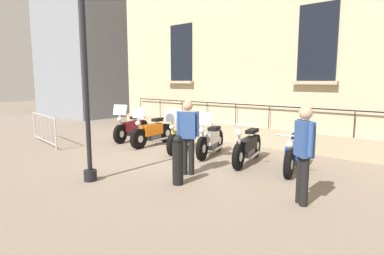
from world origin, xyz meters
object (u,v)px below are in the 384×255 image
object	(u,v)px
motorcycle_yellow	(181,137)
motorcycle_white	(211,140)
motorcycle_orange	(153,133)
pedestrian_walking	(304,149)
motorcycle_blue	(294,154)
bollard	(178,160)
motorcycle_maroon	(132,128)
lamppost	(84,40)
crowd_barrier	(44,128)
motorcycle_black	(248,147)
pedestrian_standing	(188,133)

from	to	relation	value
motorcycle_yellow	motorcycle_white	distance (m)	1.13
motorcycle_orange	pedestrian_walking	bearing A→B (deg)	73.00
motorcycle_yellow	motorcycle_white	world-z (taller)	motorcycle_yellow
motorcycle_blue	bollard	bearing A→B (deg)	-27.92
motorcycle_maroon	bollard	xyz separation A→B (m)	(2.64, 4.89, 0.09)
motorcycle_maroon	lamppost	world-z (taller)	lamppost
motorcycle_blue	lamppost	world-z (taller)	lamppost
motorcycle_white	bollard	xyz separation A→B (m)	(2.57, 1.13, 0.09)
motorcycle_orange	motorcycle_yellow	distance (m)	1.30
motorcycle_orange	crowd_barrier	distance (m)	3.73
motorcycle_orange	motorcycle_yellow	bearing A→B (deg)	92.07
pedestrian_walking	motorcycle_blue	bearing A→B (deg)	-152.90
motorcycle_orange	crowd_barrier	bearing A→B (deg)	-50.14
motorcycle_orange	pedestrian_walking	world-z (taller)	pedestrian_walking
motorcycle_black	bollard	size ratio (longest dim) A/B	2.02
motorcycle_blue	motorcycle_yellow	bearing A→B (deg)	-88.04
motorcycle_maroon	motorcycle_blue	xyz separation A→B (m)	(-0.01, 6.30, -0.03)
motorcycle_yellow	motorcycle_blue	bearing A→B (deg)	91.96
motorcycle_blue	pedestrian_walking	xyz separation A→B (m)	(2.00, 1.03, 0.59)
motorcycle_orange	bollard	distance (m)	4.34
motorcycle_blue	motorcycle_white	bearing A→B (deg)	-88.20
motorcycle_yellow	motorcycle_white	bearing A→B (deg)	92.32
motorcycle_yellow	crowd_barrier	distance (m)	4.82
bollard	pedestrian_standing	bearing A→B (deg)	-154.19
motorcycle_maroon	motorcycle_orange	bearing A→B (deg)	83.12
motorcycle_white	bollard	size ratio (longest dim) A/B	1.84
bollard	lamppost	bearing A→B (deg)	-56.30
motorcycle_maroon	motorcycle_blue	world-z (taller)	motorcycle_maroon
motorcycle_orange	motorcycle_black	distance (m)	3.70
motorcycle_black	lamppost	world-z (taller)	lamppost
crowd_barrier	lamppost	bearing A→B (deg)	76.18
crowd_barrier	motorcycle_yellow	bearing A→B (deg)	120.38
motorcycle_orange	pedestrian_standing	size ratio (longest dim) A/B	1.21
motorcycle_blue	lamppost	size ratio (longest dim) A/B	0.47
crowd_barrier	pedestrian_walking	xyz separation A→B (m)	(-0.56, 8.85, 0.44)
motorcycle_maroon	pedestrian_walking	bearing A→B (deg)	74.78
motorcycle_maroon	bollard	distance (m)	5.56
motorcycle_black	crowd_barrier	distance (m)	7.01
motorcycle_white	lamppost	distance (m)	4.50
motorcycle_orange	motorcycle_blue	distance (m)	4.97
motorcycle_yellow	bollard	size ratio (longest dim) A/B	1.89
motorcycle_white	pedestrian_standing	distance (m)	2.11
motorcycle_blue	crowd_barrier	world-z (taller)	crowd_barrier
motorcycle_yellow	motorcycle_blue	size ratio (longest dim) A/B	0.98
motorcycle_black	crowd_barrier	size ratio (longest dim) A/B	0.88
motorcycle_orange	bollard	world-z (taller)	motorcycle_orange
motorcycle_maroon	motorcycle_blue	size ratio (longest dim) A/B	1.02
motorcycle_yellow	pedestrian_walking	world-z (taller)	pedestrian_walking
motorcycle_black	motorcycle_blue	world-z (taller)	motorcycle_black
motorcycle_yellow	motorcycle_maroon	bearing A→B (deg)	-92.48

